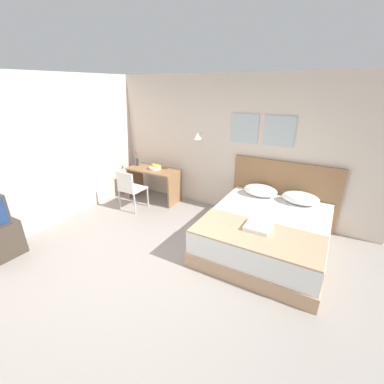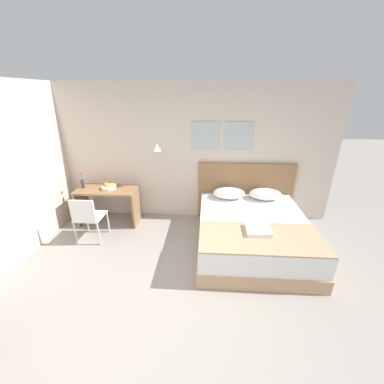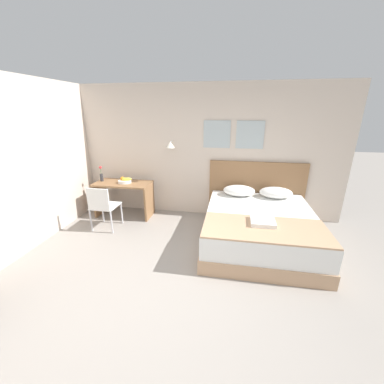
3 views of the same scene
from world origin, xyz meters
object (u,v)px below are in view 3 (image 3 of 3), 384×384
object	(u,v)px
pillow_right	(276,193)
desk_chair	(102,205)
headboard	(256,191)
folded_towel_near_foot	(263,221)
desk	(124,193)
flower_vase	(101,175)
pillow_left	(239,191)
fruit_bowl	(125,181)
throw_blanket	(265,228)
bed	(259,228)

from	to	relation	value
pillow_right	desk_chair	world-z (taller)	desk_chair
headboard	folded_towel_near_foot	world-z (taller)	headboard
headboard	desk	distance (m)	2.74
desk_chair	flower_vase	world-z (taller)	flower_vase
headboard	desk_chair	distance (m)	3.00
folded_towel_near_foot	flower_vase	distance (m)	3.39
pillow_left	folded_towel_near_foot	xyz separation A→B (m)	(0.33, -1.21, -0.05)
headboard	desk	bearing A→B (deg)	-172.61
fruit_bowl	folded_towel_near_foot	bearing A→B (deg)	-23.15
pillow_right	fruit_bowl	distance (m)	3.01
folded_towel_near_foot	pillow_right	bearing A→B (deg)	73.37
fruit_bowl	desk	bearing A→B (deg)	-173.62
desk_chair	throw_blanket	bearing A→B (deg)	-11.63
bed	throw_blanket	xyz separation A→B (m)	(0.00, -0.58, 0.30)
folded_towel_near_foot	desk_chair	size ratio (longest dim) A/B	0.40
desk_chair	headboard	bearing A→B (deg)	20.39
pillow_right	desk	xyz separation A→B (m)	(-3.06, -0.08, -0.16)
pillow_right	flower_vase	distance (m)	3.54
headboard	desk	xyz separation A→B (m)	(-2.72, -0.35, -0.09)
desk_chair	bed	bearing A→B (deg)	0.13
bed	desk	distance (m)	2.81
bed	desk	world-z (taller)	desk
desk	flower_vase	bearing A→B (deg)	176.52
bed	fruit_bowl	distance (m)	2.80
pillow_left	flower_vase	size ratio (longest dim) A/B	1.87
folded_towel_near_foot	desk	distance (m)	2.93
headboard	throw_blanket	size ratio (longest dim) A/B	1.10
pillow_left	pillow_right	size ratio (longest dim) A/B	1.00
throw_blanket	pillow_right	bearing A→B (deg)	75.72
pillow_right	throw_blanket	world-z (taller)	pillow_right
folded_towel_near_foot	desk_chair	bearing A→B (deg)	171.10
desk	flower_vase	world-z (taller)	flower_vase
fruit_bowl	desk_chair	bearing A→B (deg)	-101.26
bed	desk_chair	bearing A→B (deg)	-179.87
headboard	throw_blanket	world-z (taller)	headboard
fruit_bowl	headboard	bearing A→B (deg)	7.40
fruit_bowl	pillow_right	bearing A→B (deg)	1.40
folded_towel_near_foot	desk_chair	xyz separation A→B (m)	(-2.79, 0.44, -0.11)
headboard	fruit_bowl	bearing A→B (deg)	-172.60
bed	desk_chair	xyz separation A→B (m)	(-2.81, -0.01, 0.23)
pillow_left	pillow_right	distance (m)	0.69
desk	desk_chair	size ratio (longest dim) A/B	1.35
throw_blanket	desk	xyz separation A→B (m)	(-2.72, 1.27, -0.07)
throw_blanket	desk_chair	bearing A→B (deg)	168.37
pillow_left	fruit_bowl	bearing A→B (deg)	-178.19
folded_towel_near_foot	desk	xyz separation A→B (m)	(-2.70, 1.13, -0.12)
pillow_left	folded_towel_near_foot	size ratio (longest dim) A/B	1.76
headboard	pillow_right	xyz separation A→B (m)	(0.34, -0.27, 0.07)
bed	headboard	bearing A→B (deg)	90.00
desk	pillow_left	bearing A→B (deg)	1.91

